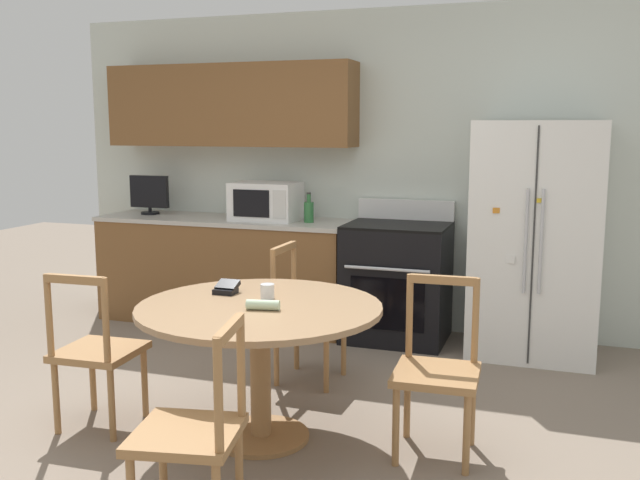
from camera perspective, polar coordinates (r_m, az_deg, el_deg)
The scene contains 16 objects.
ground_plane at distance 3.87m, azimuth -7.76°, elevation -16.59°, with size 14.00×14.00×0.00m, color gray.
back_wall at distance 6.00m, azimuth 0.55°, elevation 6.98°, with size 5.20×0.44×2.60m.
kitchen_counter at distance 6.15m, azimuth -7.53°, elevation -2.39°, with size 2.20×0.64×0.90m.
refrigerator at distance 5.40m, azimuth 16.85°, elevation 0.02°, with size 0.89×0.73×1.71m.
oven_range at distance 5.63m, azimuth 6.18°, elevation -3.27°, with size 0.78×0.68×1.08m.
microwave at distance 5.89m, azimuth -4.35°, elevation 3.11°, with size 0.54×0.38×0.31m.
countertop_tv at distance 6.44m, azimuth -13.49°, elevation 3.63°, with size 0.36×0.16×0.34m.
counter_bottle at distance 5.74m, azimuth -0.90°, elevation 2.32°, with size 0.08×0.08×0.24m.
dining_table at distance 3.80m, azimuth -4.84°, elevation -7.08°, with size 1.29×1.29×0.74m.
dining_chair_near at distance 3.05m, azimuth -10.09°, elevation -15.01°, with size 0.49×0.49×0.90m.
dining_chair_left at distance 4.17m, azimuth -17.44°, elevation -8.56°, with size 0.44×0.44×0.90m.
dining_chair_far at distance 4.71m, azimuth -1.09°, elevation -6.12°, with size 0.43×0.43×0.90m.
dining_chair_right at distance 3.73m, azimuth 9.35°, elevation -10.36°, with size 0.44×0.44×0.90m.
candle_glass at distance 3.89m, azimuth -4.23°, elevation -4.20°, with size 0.08×0.08×0.08m.
folded_napkin at distance 3.66m, azimuth -4.58°, elevation -5.20°, with size 0.18×0.09×0.05m.
wallet at distance 4.04m, azimuth -7.49°, elevation -3.86°, with size 0.12×0.13×0.07m.
Camera 1 is at (1.60, -3.10, 1.68)m, focal length 40.00 mm.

